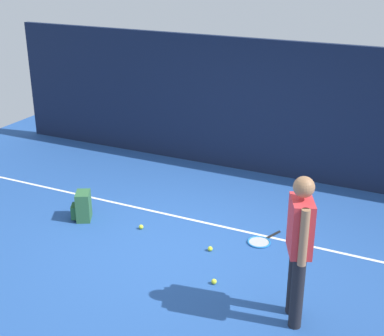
% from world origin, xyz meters
% --- Properties ---
extents(ground_plane, '(12.00, 12.00, 0.00)m').
position_xyz_m(ground_plane, '(0.00, 0.00, 0.00)').
color(ground_plane, '#234C93').
extents(back_fence, '(10.00, 0.10, 2.38)m').
position_xyz_m(back_fence, '(0.00, 3.00, 1.19)').
color(back_fence, '#141E38').
rests_on(back_fence, ground).
extents(court_line, '(9.00, 0.05, 0.00)m').
position_xyz_m(court_line, '(0.00, 0.75, 0.00)').
color(court_line, white).
rests_on(court_line, ground).
extents(tennis_player, '(0.36, 0.49, 1.70)m').
position_xyz_m(tennis_player, '(1.85, -0.88, 0.97)').
color(tennis_player, black).
rests_on(tennis_player, ground).
extents(tennis_racket, '(0.42, 0.63, 0.03)m').
position_xyz_m(tennis_racket, '(0.97, 0.57, 0.01)').
color(tennis_racket, black).
rests_on(tennis_racket, ground).
extents(backpack, '(0.37, 0.36, 0.44)m').
position_xyz_m(backpack, '(-1.65, 0.07, 0.21)').
color(backpack, '#2D6038').
rests_on(backpack, ground).
extents(tennis_ball_near_player, '(0.07, 0.07, 0.07)m').
position_xyz_m(tennis_ball_near_player, '(-0.71, 0.18, 0.03)').
color(tennis_ball_near_player, '#CCE033').
rests_on(tennis_ball_near_player, ground).
extents(tennis_ball_by_fence, '(0.07, 0.07, 0.07)m').
position_xyz_m(tennis_ball_by_fence, '(0.80, -0.64, 0.03)').
color(tennis_ball_by_fence, '#CCE033').
rests_on(tennis_ball_by_fence, ground).
extents(tennis_ball_mid_court, '(0.07, 0.07, 0.07)m').
position_xyz_m(tennis_ball_mid_court, '(0.44, 0.05, 0.03)').
color(tennis_ball_mid_court, '#CCE033').
rests_on(tennis_ball_mid_court, ground).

